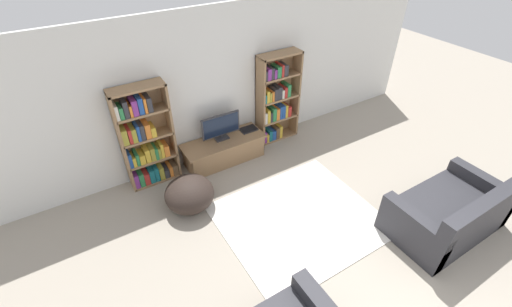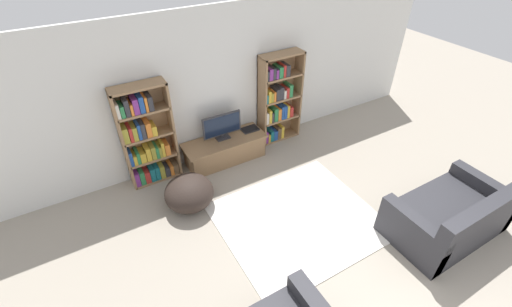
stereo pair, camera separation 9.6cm
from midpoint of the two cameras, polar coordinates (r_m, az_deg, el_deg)
wall_back at (r=5.89m, az=-6.68°, el=11.20°), size 8.80×0.06×2.60m
bookshelf_left at (r=5.62m, az=-18.45°, el=2.12°), size 0.81×0.30×1.71m
bookshelf_right at (r=6.42m, az=2.81°, el=8.94°), size 0.81×0.30×1.71m
tv_stand at (r=6.13m, az=-5.81°, el=0.57°), size 1.47×0.55×0.43m
television at (r=5.92m, az=-6.34°, el=4.49°), size 0.70×0.16×0.48m
laptop at (r=6.25m, az=-1.70°, el=4.08°), size 0.31×0.21×0.03m
area_rug at (r=5.20m, az=6.72°, el=-10.81°), size 2.23×1.97×0.02m
couch_right_sofa at (r=5.52m, az=29.03°, el=-8.78°), size 1.65×0.98×0.88m
beanbag_ottoman at (r=5.28m, az=-11.53°, el=-6.62°), size 0.74×0.74×0.51m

